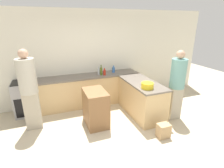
# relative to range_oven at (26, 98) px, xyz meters

# --- Properties ---
(ground_plane) EXTENTS (14.00, 14.00, 0.00)m
(ground_plane) POSITION_rel_range_oven_xyz_m (1.75, -2.04, -0.45)
(ground_plane) COLOR beige
(wall_back) EXTENTS (8.00, 0.06, 2.70)m
(wall_back) POSITION_rel_range_oven_xyz_m (1.75, 0.32, 0.90)
(wall_back) COLOR silver
(wall_back) RESTS_ON ground_plane
(counter_back) EXTENTS (2.90, 0.61, 0.90)m
(counter_back) POSITION_rel_range_oven_xyz_m (1.75, 0.00, -0.00)
(counter_back) COLOR #D6B27A
(counter_back) RESTS_ON ground_plane
(counter_peninsula) EXTENTS (0.69, 1.54, 0.90)m
(counter_peninsula) POSITION_rel_range_oven_xyz_m (2.85, -1.05, -0.00)
(counter_peninsula) COLOR #D6B27A
(counter_peninsula) RESTS_ON ground_plane
(range_oven) EXTENTS (0.58, 0.59, 0.91)m
(range_oven) POSITION_rel_range_oven_xyz_m (0.00, 0.00, 0.00)
(range_oven) COLOR #99999E
(range_oven) RESTS_ON ground_plane
(island_table) EXTENTS (0.48, 0.74, 0.86)m
(island_table) POSITION_rel_range_oven_xyz_m (1.58, -1.12, -0.03)
(island_table) COLOR brown
(island_table) RESTS_ON ground_plane
(mixing_bowl) EXTENTS (0.29, 0.29, 0.14)m
(mixing_bowl) POSITION_rel_range_oven_xyz_m (2.73, -1.49, 0.51)
(mixing_bowl) COLOR yellow
(mixing_bowl) RESTS_ON counter_peninsula
(vinegar_bottle_clear) EXTENTS (0.07, 0.07, 0.23)m
(vinegar_bottle_clear) POSITION_rel_range_oven_xyz_m (2.01, -0.01, 0.54)
(vinegar_bottle_clear) COLOR silver
(vinegar_bottle_clear) RESTS_ON counter_back
(olive_oil_bottle) EXTENTS (0.07, 0.07, 0.30)m
(olive_oil_bottle) POSITION_rel_range_oven_xyz_m (2.06, -0.09, 0.56)
(olive_oil_bottle) COLOR #475B1E
(olive_oil_bottle) RESTS_ON counter_back
(hot_sauce_bottle) EXTENTS (0.08, 0.08, 0.20)m
(hot_sauce_bottle) POSITION_rel_range_oven_xyz_m (2.14, -0.14, 0.53)
(hot_sauce_bottle) COLOR red
(hot_sauce_bottle) RESTS_ON counter_back
(water_bottle_blue) EXTENTS (0.08, 0.08, 0.21)m
(water_bottle_blue) POSITION_rel_range_oven_xyz_m (2.49, 0.04, 0.53)
(water_bottle_blue) COLOR #386BB7
(water_bottle_blue) RESTS_ON counter_back
(person_by_range) EXTENTS (0.38, 0.38, 1.84)m
(person_by_range) POSITION_rel_range_oven_xyz_m (0.20, -0.77, 0.54)
(person_by_range) COLOR #ADA38E
(person_by_range) RESTS_ON ground_plane
(person_at_peninsula) EXTENTS (0.36, 0.36, 1.74)m
(person_at_peninsula) POSITION_rel_range_oven_xyz_m (3.52, -1.55, 0.49)
(person_at_peninsula) COLOR #ADA38E
(person_at_peninsula) RESTS_ON ground_plane
(paper_bag) EXTENTS (0.26, 0.20, 0.31)m
(paper_bag) POSITION_rel_range_oven_xyz_m (2.79, -2.14, -0.30)
(paper_bag) COLOR tan
(paper_bag) RESTS_ON ground_plane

